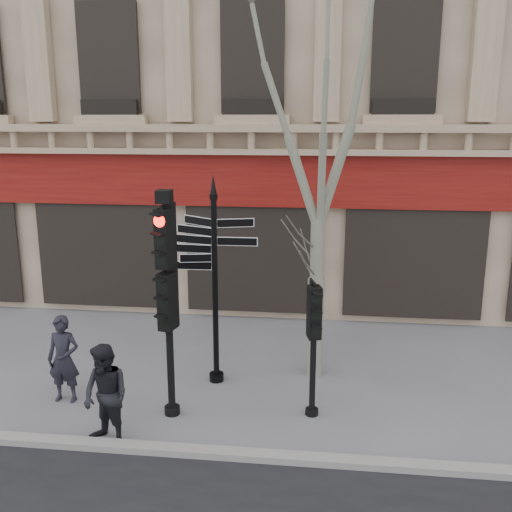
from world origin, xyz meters
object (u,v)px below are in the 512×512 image
(fingerpost, at_px, (214,246))
(traffic_signal_secondary, at_px, (314,326))
(traffic_signal_main, at_px, (167,277))
(plane_tree, at_px, (321,95))
(pedestrian_a, at_px, (64,359))
(pedestrian_b, at_px, (106,396))

(fingerpost, relative_size, traffic_signal_secondary, 1.73)
(traffic_signal_main, relative_size, plane_tree, 0.51)
(fingerpost, bearing_deg, pedestrian_a, -147.77)
(pedestrian_a, bearing_deg, traffic_signal_secondary, -0.88)
(pedestrian_b, bearing_deg, pedestrian_a, 162.05)
(fingerpost, distance_m, plane_tree, 3.38)
(traffic_signal_secondary, height_order, pedestrian_b, traffic_signal_secondary)
(plane_tree, distance_m, pedestrian_b, 6.38)
(traffic_signal_secondary, distance_m, pedestrian_b, 3.56)
(plane_tree, bearing_deg, pedestrian_a, -159.85)
(fingerpost, distance_m, traffic_signal_secondary, 2.47)
(plane_tree, relative_size, pedestrian_b, 4.66)
(plane_tree, relative_size, pedestrian_a, 4.78)
(traffic_signal_main, bearing_deg, traffic_signal_secondary, 20.03)
(fingerpost, xyz_separation_m, plane_tree, (1.91, 0.54, 2.73))
(fingerpost, bearing_deg, traffic_signal_secondary, -21.45)
(traffic_signal_main, height_order, pedestrian_a, traffic_signal_main)
(traffic_signal_secondary, xyz_separation_m, pedestrian_b, (-3.20, -1.32, -0.81))
(pedestrian_b, bearing_deg, plane_tree, 70.17)
(fingerpost, bearing_deg, plane_tree, 24.63)
(fingerpost, bearing_deg, pedestrian_b, -108.92)
(fingerpost, xyz_separation_m, traffic_signal_secondary, (1.91, -1.12, -1.10))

